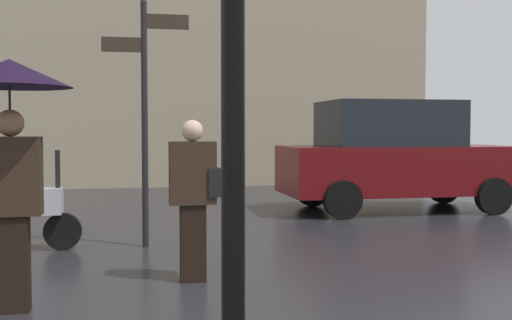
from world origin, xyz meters
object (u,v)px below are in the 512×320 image
object	(u,v)px
pedestrian_with_umbrella	(10,115)
pedestrian_with_bag	(194,190)
parked_car_left	(395,156)
parked_scooter	(18,206)
street_signpost	(145,99)

from	to	relation	value
pedestrian_with_umbrella	pedestrian_with_bag	distance (m)	1.85
pedestrian_with_umbrella	parked_car_left	world-z (taller)	pedestrian_with_umbrella
pedestrian_with_umbrella	parked_scooter	size ratio (longest dim) A/B	1.46
parked_car_left	street_signpost	distance (m)	5.39
pedestrian_with_bag	pedestrian_with_umbrella	bearing A→B (deg)	-141.78
pedestrian_with_bag	street_signpost	bearing A→B (deg)	115.53
pedestrian_with_bag	street_signpost	size ratio (longest dim) A/B	0.51
parked_car_left	parked_scooter	bearing A→B (deg)	-157.07
pedestrian_with_bag	street_signpost	xyz separation A→B (m)	(-0.43, 1.91, 0.98)
pedestrian_with_bag	street_signpost	world-z (taller)	street_signpost
pedestrian_with_umbrella	street_signpost	size ratio (longest dim) A/B	0.66
parked_scooter	pedestrian_with_umbrella	bearing A→B (deg)	-72.45
parked_scooter	pedestrian_with_bag	bearing A→B (deg)	-35.52
pedestrian_with_bag	parked_car_left	bearing A→B (deg)	60.98
pedestrian_with_umbrella	pedestrian_with_bag	world-z (taller)	pedestrian_with_umbrella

